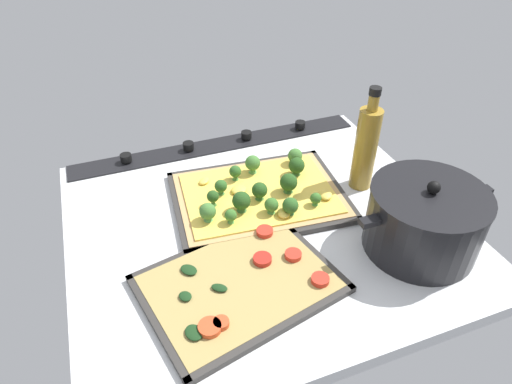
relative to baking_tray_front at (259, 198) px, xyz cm
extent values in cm
cube|color=silver|center=(1.97, 7.42, -1.86)|extent=(79.41, 72.09, 3.00)
cube|color=black|center=(1.97, -25.12, 0.04)|extent=(76.23, 7.00, 0.80)
cylinder|color=black|center=(-21.85, -25.12, 1.34)|extent=(2.80, 2.80, 1.80)
cylinder|color=black|center=(-5.97, -25.12, 1.34)|extent=(2.80, 2.80, 1.80)
cylinder|color=black|center=(9.91, -25.12, 1.34)|extent=(2.80, 2.80, 1.80)
cylinder|color=black|center=(25.79, -25.12, 1.34)|extent=(2.80, 2.80, 1.80)
cube|color=#33302D|center=(0.00, 0.00, -0.11)|extent=(40.06, 31.14, 0.50)
cube|color=#33302D|center=(-1.17, -13.33, 0.29)|extent=(37.73, 4.49, 1.30)
cube|color=#33302D|center=(1.17, 13.33, 0.29)|extent=(37.73, 4.49, 1.30)
cube|color=#33302D|center=(-18.21, 1.60, 0.29)|extent=(3.64, 27.95, 1.30)
cube|color=#33302D|center=(18.21, -1.60, 0.29)|extent=(3.64, 27.95, 1.30)
cube|color=tan|center=(0.00, 0.00, 0.64)|extent=(37.46, 28.54, 1.00)
cube|color=#EDC64C|center=(0.00, 0.00, 1.34)|extent=(34.42, 25.75, 0.40)
cone|color=#68AD54|center=(-1.41, -7.85, 2.19)|extent=(1.97, 1.97, 1.31)
sphere|color=#427533|center=(-1.41, -7.85, 4.19)|extent=(3.58, 3.58, 3.58)
cone|color=#5B9F46|center=(-9.73, 8.32, 1.96)|extent=(1.33, 1.33, 0.85)
sphere|color=#386B28|center=(-9.73, 8.32, 3.30)|extent=(2.42, 2.42, 2.42)
cone|color=#427635|center=(-6.19, 2.02, 2.11)|extent=(2.15, 2.15, 1.14)
sphere|color=#264C1C|center=(-6.19, 2.02, 4.14)|extent=(3.90, 3.90, 3.90)
cone|color=#68AD54|center=(-12.29, -7.85, 1.97)|extent=(1.94, 1.94, 0.86)
sphere|color=#427533|center=(-12.29, -7.85, 3.72)|extent=(3.52, 3.52, 3.52)
cone|color=#68AD54|center=(13.11, 5.07, 2.06)|extent=(1.90, 1.90, 1.04)
sphere|color=#427533|center=(13.11, 5.07, 3.88)|extent=(3.45, 3.45, 3.45)
cone|color=#4D8B3F|center=(3.33, -6.54, 2.15)|extent=(1.52, 1.52, 1.22)
sphere|color=#2D5B23|center=(3.33, -6.54, 3.79)|extent=(2.77, 2.77, 2.77)
cone|color=#427635|center=(5.69, 4.60, 2.14)|extent=(2.14, 2.14, 1.21)
sphere|color=#264C1C|center=(5.69, 4.60, 4.21)|extent=(3.90, 3.90, 3.90)
cone|color=#5B9F46|center=(8.97, 7.56, 2.02)|extent=(1.38, 1.38, 0.96)
sphere|color=#386B28|center=(8.97, 7.56, 3.44)|extent=(2.51, 2.51, 2.51)
cone|color=#4D8B3F|center=(-3.49, 9.06, 1.97)|extent=(1.88, 1.88, 0.87)
sphere|color=#2D5B23|center=(-3.49, 9.06, 3.69)|extent=(3.41, 3.41, 3.41)
cone|color=#4D8B3F|center=(8.00, -2.48, 2.09)|extent=(1.54, 1.54, 1.10)
sphere|color=#2D5B23|center=(8.00, -2.48, 3.69)|extent=(2.80, 2.80, 2.80)
cone|color=#427635|center=(0.72, 2.21, 2.10)|extent=(1.88, 1.88, 1.13)
sphere|color=#264C1C|center=(0.72, 2.21, 3.95)|extent=(3.41, 3.41, 3.41)
cone|color=#5B9F46|center=(0.08, 7.26, 2.03)|extent=(1.64, 1.64, 0.99)
sphere|color=#386B28|center=(0.08, 7.26, 3.65)|extent=(2.99, 2.99, 2.99)
cone|color=#427635|center=(10.75, 0.73, 2.23)|extent=(1.43, 1.43, 1.39)
sphere|color=#264C1C|center=(10.75, 0.73, 3.91)|extent=(2.60, 2.60, 2.60)
cone|color=#427635|center=(-10.66, -3.48, 2.09)|extent=(2.06, 2.06, 1.10)
sphere|color=#264C1C|center=(-10.66, -3.48, 4.05)|extent=(3.75, 3.75, 3.75)
ellipsoid|color=#EDC64C|center=(-13.09, 6.59, 2.10)|extent=(4.01, 4.50, 1.30)
ellipsoid|color=#EDC64C|center=(-2.02, 9.07, 2.03)|extent=(3.37, 3.77, 1.14)
ellipsoid|color=#EDC64C|center=(4.11, -1.75, 2.08)|extent=(4.81, 4.73, 1.25)
ellipsoid|color=#EDC64C|center=(10.44, -7.83, 1.95)|extent=(3.44, 3.32, 0.97)
ellipsoid|color=#EDC64C|center=(-12.79, -7.79, 2.02)|extent=(3.42, 3.10, 1.13)
cube|color=#33302D|center=(12.35, 22.50, -0.11)|extent=(37.96, 31.44, 0.50)
cube|color=#33302D|center=(14.91, 10.98, 0.29)|extent=(32.85, 8.40, 1.30)
cube|color=#33302D|center=(9.80, 34.02, 0.29)|extent=(32.85, 8.40, 1.30)
cube|color=#33302D|center=(-3.36, 19.02, 0.29)|extent=(6.54, 24.47, 1.30)
cube|color=#33302D|center=(28.07, 25.99, 0.29)|extent=(6.54, 24.47, 1.30)
cube|color=#A28C4F|center=(12.35, 22.50, 0.59)|extent=(35.10, 28.58, 0.90)
cylinder|color=#B22319|center=(6.74, 19.39, 1.54)|extent=(3.52, 3.52, 1.00)
cylinder|color=#D14723|center=(18.11, 30.26, 1.54)|extent=(2.66, 2.66, 1.00)
cylinder|color=red|center=(3.54, 12.43, 1.54)|extent=(3.35, 3.35, 1.00)
cylinder|color=red|center=(0.91, 20.39, 1.54)|extent=(3.20, 3.20, 1.00)
cylinder|color=red|center=(-1.08, 27.64, 1.54)|extent=(3.27, 3.27, 1.00)
cylinder|color=#D14723|center=(20.07, 30.43, 1.54)|extent=(3.82, 3.82, 1.00)
ellipsoid|color=#193819|center=(16.22, 23.05, 1.44)|extent=(3.38, 3.15, 0.60)
ellipsoid|color=#193819|center=(3.51, 12.37, 1.44)|extent=(3.84, 3.19, 0.60)
ellipsoid|color=#193819|center=(20.22, 17.03, 1.44)|extent=(3.89, 4.07, 0.60)
ellipsoid|color=#193819|center=(22.69, 30.39, 1.44)|extent=(3.55, 3.99, 0.60)
ellipsoid|color=#193819|center=(22.24, 22.79, 1.44)|extent=(2.92, 3.09, 0.60)
cylinder|color=black|center=(-24.04, 24.94, 5.84)|extent=(21.56, 21.56, 12.40)
cylinder|color=black|center=(-24.04, 24.94, 12.44)|extent=(21.99, 21.99, 0.80)
sphere|color=black|center=(-24.04, 24.94, 14.04)|extent=(2.40, 2.40, 2.40)
cube|color=black|center=(-36.62, 24.94, 9.81)|extent=(3.60, 2.00, 1.20)
cube|color=black|center=(-11.46, 24.94, 9.81)|extent=(3.60, 2.00, 1.20)
cylinder|color=olive|center=(-24.00, 3.15, 9.28)|extent=(5.07, 5.07, 19.29)
cylinder|color=olive|center=(-24.00, 3.15, 20.68)|extent=(2.28, 2.28, 3.50)
cylinder|color=black|center=(-24.00, 3.15, 23.23)|extent=(2.54, 2.54, 1.60)
camera|label=1|loc=(28.69, 74.37, 62.56)|focal=31.69mm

